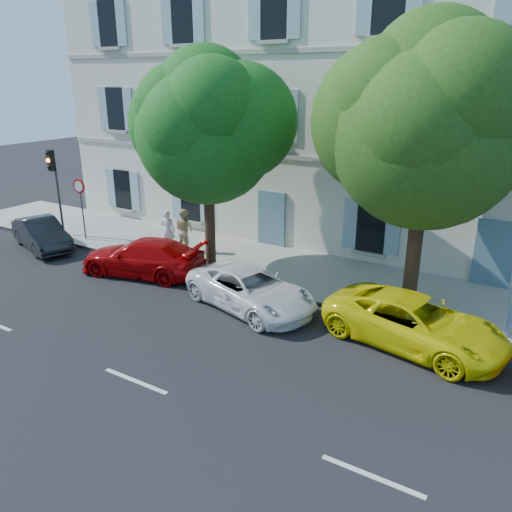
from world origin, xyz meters
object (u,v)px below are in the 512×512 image
Objects in this scene: car_dark_sedan at (41,234)px; car_yellow_supercar at (414,322)px; tree_left at (207,134)px; tree_right at (427,134)px; car_red_coupe at (143,257)px; pedestrian_b at (184,230)px; pedestrian_a at (168,230)px; traffic_light at (54,174)px; road_sign at (80,196)px; car_white_coupe at (251,289)px.

car_yellow_supercar reaches higher than car_dark_sedan.
tree_left is 0.93× the size of tree_right.
car_red_coupe is 2.67× the size of pedestrian_b.
traffic_light is at bearing -7.49° from pedestrian_a.
road_sign is at bearing -178.91° from tree_left.
car_dark_sedan is 0.48× the size of tree_right.
car_dark_sedan is at bearing 29.70° from pedestrian_b.
tree_right reaches higher than car_yellow_supercar.
car_red_coupe is at bearing 98.02° from pedestrian_b.
road_sign is at bearing 6.18° from traffic_light.
car_white_coupe is 2.73× the size of pedestrian_a.
tree_right is at bearing 88.84° from car_red_coupe.
tree_left is at bearing -178.43° from tree_right.
car_dark_sedan is 16.18m from tree_right.
pedestrian_a is at bearing 11.29° from road_sign.
tree_right is 10.64m from pedestrian_b.
tree_right is 3.07× the size of road_sign.
tree_right is (7.53, 0.21, 0.39)m from tree_left.
car_dark_sedan is 9.15m from tree_left.
traffic_light reaches higher than car_red_coupe.
traffic_light is at bearing -114.96° from car_red_coupe.
tree_right is 14.85m from road_sign.
road_sign is at bearing -10.13° from car_dark_sedan.
traffic_light is 6.03m from pedestrian_a.
car_red_coupe is 1.03× the size of car_white_coupe.
car_dark_sedan is 0.87× the size of car_white_coupe.
car_white_coupe is at bearing -10.99° from road_sign.
pedestrian_b is (-5.18, 3.09, 0.40)m from car_white_coupe.
car_dark_sedan is 2.32m from road_sign.
road_sign is (1.41, 0.15, -0.86)m from traffic_light.
car_red_coupe is 2.56m from pedestrian_a.
pedestrian_b is (6.24, 1.30, -1.94)m from traffic_light.
pedestrian_b is at bearing 11.77° from traffic_light.
road_sign is 5.08m from pedestrian_b.
tree_right is at bearing 179.33° from pedestrian_b.
car_dark_sedan is 0.84× the size of car_red_coupe.
road_sign reaches higher than pedestrian_a.
pedestrian_b is (4.83, 1.15, -1.08)m from road_sign.
car_yellow_supercar is 1.28× the size of traffic_light.
tree_right is (15.32, 1.92, 4.87)m from car_dark_sedan.
car_red_coupe is at bearing -17.33° from road_sign.
tree_right is (4.44, 2.28, 4.89)m from car_white_coupe.
traffic_light is at bearing -178.22° from tree_right.
traffic_light is 1.43× the size of road_sign.
car_white_coupe is (4.99, -0.38, -0.05)m from car_red_coupe.
traffic_light reaches higher than car_white_coupe.
pedestrian_b reaches higher than car_dark_sedan.
car_yellow_supercar is 2.94× the size of pedestrian_a.
car_white_coupe is 11.79m from traffic_light.
car_yellow_supercar is at bearing -6.21° from road_sign.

